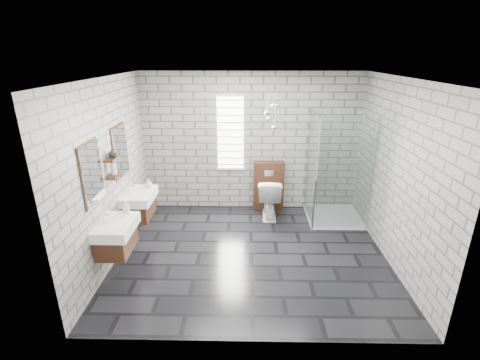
{
  "coord_description": "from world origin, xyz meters",
  "views": [
    {
      "loc": [
        -0.09,
        -4.8,
        3.03
      ],
      "look_at": [
        -0.19,
        0.35,
        1.12
      ],
      "focal_mm": 26.0,
      "sensor_mm": 36.0,
      "label": 1
    }
  ],
  "objects_px": {
    "shower_enclosure": "(331,196)",
    "vanity_left": "(113,228)",
    "toilet": "(269,197)",
    "vanity_right": "(137,197)",
    "cistern_panel": "(268,186)"
  },
  "relations": [
    {
      "from": "vanity_right",
      "to": "toilet",
      "type": "distance_m",
      "value": 2.47
    },
    {
      "from": "toilet",
      "to": "shower_enclosure",
      "type": "bearing_deg",
      "value": 172.78
    },
    {
      "from": "vanity_right",
      "to": "toilet",
      "type": "height_order",
      "value": "vanity_right"
    },
    {
      "from": "toilet",
      "to": "cistern_panel",
      "type": "bearing_deg",
      "value": -87.8
    },
    {
      "from": "vanity_left",
      "to": "vanity_right",
      "type": "bearing_deg",
      "value": 90.0
    },
    {
      "from": "shower_enclosure",
      "to": "toilet",
      "type": "distance_m",
      "value": 1.16
    },
    {
      "from": "shower_enclosure",
      "to": "toilet",
      "type": "height_order",
      "value": "shower_enclosure"
    },
    {
      "from": "shower_enclosure",
      "to": "vanity_left",
      "type": "bearing_deg",
      "value": -152.31
    },
    {
      "from": "cistern_panel",
      "to": "toilet",
      "type": "bearing_deg",
      "value": -90.0
    },
    {
      "from": "vanity_right",
      "to": "cistern_panel",
      "type": "distance_m",
      "value": 2.59
    },
    {
      "from": "vanity_right",
      "to": "vanity_left",
      "type": "bearing_deg",
      "value": -90.0
    },
    {
      "from": "toilet",
      "to": "vanity_right",
      "type": "bearing_deg",
      "value": 23.94
    },
    {
      "from": "shower_enclosure",
      "to": "toilet",
      "type": "xyz_separation_m",
      "value": [
        -1.14,
        0.19,
        -0.11
      ]
    },
    {
      "from": "cistern_panel",
      "to": "toilet",
      "type": "relative_size",
      "value": 1.28
    },
    {
      "from": "vanity_right",
      "to": "toilet",
      "type": "xyz_separation_m",
      "value": [
        2.27,
        0.9,
        -0.37
      ]
    }
  ]
}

